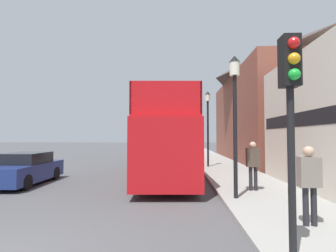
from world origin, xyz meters
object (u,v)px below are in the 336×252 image
at_px(pedestrian_second, 309,178).
at_px(parked_car_ahead_of_bus, 181,154).
at_px(lamp_post_second, 208,115).
at_px(pedestrian_third, 253,161).
at_px(traffic_signal, 291,94).
at_px(parked_car_far_side, 24,169).
at_px(lamp_post_nearest, 235,99).
at_px(tour_bus, 166,143).

bearing_deg(pedestrian_second, parked_car_ahead_of_bus, 99.67).
bearing_deg(lamp_post_second, pedestrian_third, -84.30).
distance_m(parked_car_ahead_of_bus, pedestrian_second, 16.08).
xyz_separation_m(traffic_signal, lamp_post_second, (0.16, 13.40, 0.78)).
height_order(pedestrian_second, pedestrian_third, pedestrian_third).
distance_m(parked_car_ahead_of_bus, parked_car_far_side, 12.57).
bearing_deg(parked_car_ahead_of_bus, lamp_post_nearest, -81.89).
distance_m(parked_car_ahead_of_bus, lamp_post_second, 5.39).
xyz_separation_m(parked_car_far_side, lamp_post_second, (8.95, 6.13, 2.94)).
height_order(parked_car_ahead_of_bus, lamp_post_second, lamp_post_second).
relative_size(pedestrian_third, lamp_post_second, 0.36).
bearing_deg(parked_car_far_side, lamp_post_nearest, 159.97).
height_order(parked_car_far_side, lamp_post_second, lamp_post_second).
bearing_deg(lamp_post_second, tour_bus, -123.87).
bearing_deg(lamp_post_nearest, pedestrian_second, -67.36).
distance_m(parked_car_ahead_of_bus, lamp_post_nearest, 13.61).
bearing_deg(lamp_post_nearest, lamp_post_second, 89.14).
height_order(pedestrian_third, lamp_post_nearest, lamp_post_nearest).
relative_size(parked_car_ahead_of_bus, lamp_post_second, 0.82).
bearing_deg(pedestrian_third, lamp_post_nearest, -126.24).
relative_size(pedestrian_third, lamp_post_nearest, 0.39).
distance_m(parked_car_far_side, pedestrian_third, 9.89).
relative_size(parked_car_far_side, lamp_post_nearest, 0.91).
height_order(traffic_signal, lamp_post_second, lamp_post_second).
xyz_separation_m(tour_bus, pedestrian_third, (3.41, -3.90, -0.59)).
relative_size(parked_car_far_side, pedestrian_second, 2.41).
xyz_separation_m(pedestrian_second, pedestrian_third, (-0.17, 3.85, 0.02)).
bearing_deg(tour_bus, parked_car_far_side, -163.09).
distance_m(tour_bus, pedestrian_third, 5.21).
xyz_separation_m(parked_car_far_side, traffic_signal, (8.79, -7.27, 2.16)).
bearing_deg(pedestrian_third, pedestrian_second, -87.48).
height_order(pedestrian_second, lamp_post_nearest, lamp_post_nearest).
relative_size(pedestrian_second, pedestrian_third, 0.98).
bearing_deg(lamp_post_second, parked_car_far_side, -145.59).
relative_size(pedestrian_second, lamp_post_nearest, 0.38).
distance_m(traffic_signal, lamp_post_second, 13.43).
bearing_deg(parked_car_ahead_of_bus, pedestrian_second, -79.17).
bearing_deg(pedestrian_third, parked_car_far_side, 170.16).
bearing_deg(lamp_post_second, pedestrian_second, -85.35).
xyz_separation_m(pedestrian_second, traffic_signal, (-1.11, -1.73, 1.62)).
bearing_deg(lamp_post_second, traffic_signal, -90.69).
bearing_deg(tour_bus, pedestrian_second, -67.55).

